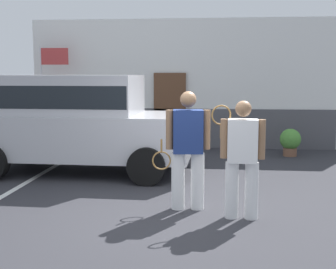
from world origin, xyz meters
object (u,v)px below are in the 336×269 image
at_px(parked_suv, 76,118).
at_px(potted_plant_by_porch, 290,141).
at_px(tennis_player_man, 188,149).
at_px(tennis_player_woman, 242,158).
at_px(flag_pole, 48,78).

bearing_deg(parked_suv, potted_plant_by_porch, 27.52).
xyz_separation_m(tennis_player_man, tennis_player_woman, (0.80, -0.38, -0.05)).
relative_size(tennis_player_man, flag_pole, 0.64).
height_order(parked_suv, tennis_player_woman, parked_suv).
bearing_deg(tennis_player_man, tennis_player_woman, 149.28).
bearing_deg(parked_suv, tennis_player_man, -42.99).
bearing_deg(flag_pole, potted_plant_by_porch, -5.24).
bearing_deg(flag_pole, tennis_player_woman, -49.22).
bearing_deg(tennis_player_man, flag_pole, -57.74).
xyz_separation_m(tennis_player_woman, potted_plant_by_porch, (1.53, 5.18, -0.51)).
distance_m(tennis_player_man, tennis_player_woman, 0.89).
xyz_separation_m(parked_suv, flag_pole, (-1.70, 2.99, 0.82)).
distance_m(tennis_player_woman, potted_plant_by_porch, 5.43).
xyz_separation_m(tennis_player_woman, flag_pole, (-4.99, 5.78, 1.08)).
relative_size(parked_suv, potted_plant_by_porch, 6.64).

